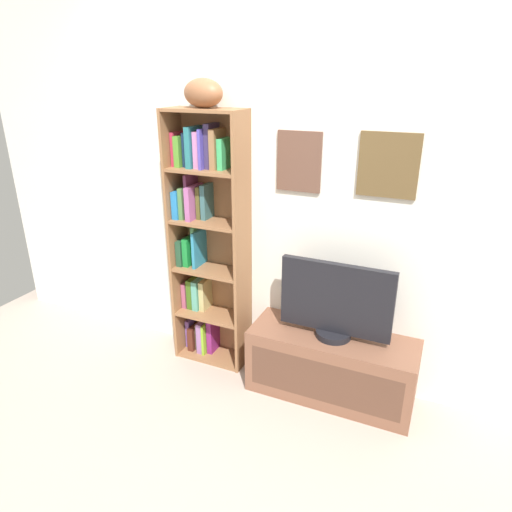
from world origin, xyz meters
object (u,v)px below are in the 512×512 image
(television, at_px, (336,302))
(tv_stand, at_px, (331,366))
(bookshelf, at_px, (205,239))
(football, at_px, (203,93))

(television, bearing_deg, tv_stand, -90.00)
(bookshelf, height_order, tv_stand, bookshelf)
(bookshelf, height_order, television, bookshelf)
(football, relative_size, television, 0.42)
(tv_stand, distance_m, television, 0.46)
(television, bearing_deg, bookshelf, 174.00)
(bookshelf, height_order, football, football)
(bookshelf, bearing_deg, football, -31.57)
(tv_stand, bearing_deg, bookshelf, 173.93)
(bookshelf, distance_m, football, 0.95)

